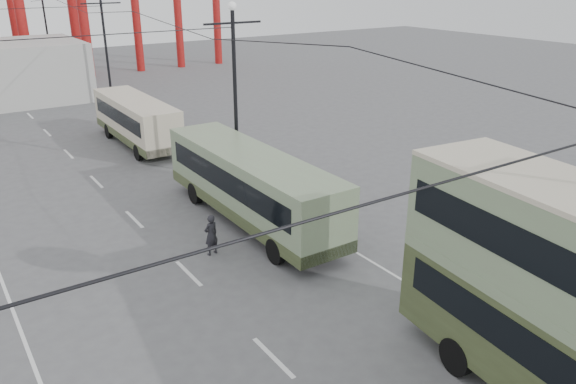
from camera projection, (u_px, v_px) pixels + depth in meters
road_markings at (112, 194)px, 28.87m from camera, size 12.52×120.00×0.01m
lamp_post_mid at (235, 95)px, 29.19m from camera, size 3.20×0.44×9.32m
lamp_post_far at (106, 50)px, 46.19m from camera, size 3.20×0.44×9.32m
lamp_post_distant at (47, 28)px, 63.19m from camera, size 3.20×0.44×9.32m
single_decker_green at (251, 184)px, 25.01m from camera, size 2.70×11.62×3.28m
single_decker_cream at (136, 119)px, 36.43m from camera, size 2.53×9.83×3.05m
pedestrian at (211, 235)px, 22.46m from camera, size 0.70×0.53×1.72m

